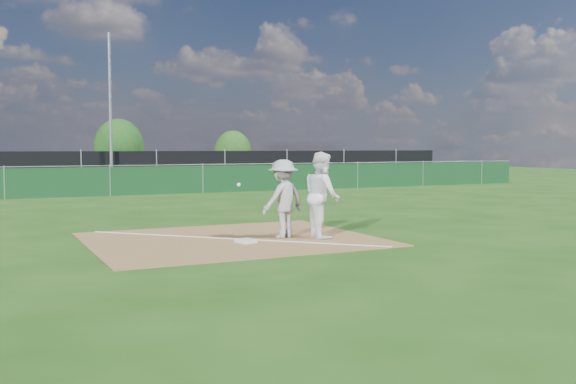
# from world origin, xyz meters

# --- Properties ---
(ground) EXTENTS (90.00, 90.00, 0.00)m
(ground) POSITION_xyz_m (0.00, 10.00, 0.00)
(ground) COLOR #1B440E
(ground) RESTS_ON ground
(infield_dirt) EXTENTS (6.00, 5.00, 0.02)m
(infield_dirt) POSITION_xyz_m (0.00, 1.00, 0.01)
(infield_dirt) COLOR brown
(infield_dirt) RESTS_ON ground
(foul_line) EXTENTS (5.01, 5.01, 0.01)m
(foul_line) POSITION_xyz_m (0.00, 1.00, 0.03)
(foul_line) COLOR white
(foul_line) RESTS_ON infield_dirt
(green_fence) EXTENTS (44.00, 0.05, 1.20)m
(green_fence) POSITION_xyz_m (0.00, 15.00, 0.60)
(green_fence) COLOR #0D3317
(green_fence) RESTS_ON ground
(black_fence) EXTENTS (46.00, 0.04, 1.80)m
(black_fence) POSITION_xyz_m (0.00, 23.00, 0.90)
(black_fence) COLOR black
(black_fence) RESTS_ON ground
(parking_lot) EXTENTS (46.00, 9.00, 0.01)m
(parking_lot) POSITION_xyz_m (0.00, 28.00, 0.01)
(parking_lot) COLOR black
(parking_lot) RESTS_ON ground
(light_pole) EXTENTS (0.16, 0.16, 8.00)m
(light_pole) POSITION_xyz_m (1.50, 22.70, 4.00)
(light_pole) COLOR slate
(light_pole) RESTS_ON ground
(first_base) EXTENTS (0.43, 0.43, 0.07)m
(first_base) POSITION_xyz_m (0.07, 0.35, 0.06)
(first_base) COLOR silver
(first_base) RESTS_ON infield_dirt
(play_at_first) EXTENTS (1.78, 0.96, 1.72)m
(play_at_first) POSITION_xyz_m (1.11, 0.71, 0.88)
(play_at_first) COLOR #B4B5B7
(play_at_first) RESTS_ON infield_dirt
(runner) EXTENTS (0.87, 1.04, 1.91)m
(runner) POSITION_xyz_m (1.92, 0.41, 0.96)
(runner) COLOR white
(runner) RESTS_ON ground
(car_mid) EXTENTS (4.59, 2.22, 1.45)m
(car_mid) POSITION_xyz_m (-2.89, 27.26, 0.74)
(car_mid) COLOR black
(car_mid) RESTS_ON parking_lot
(car_right) EXTENTS (5.48, 3.79, 1.47)m
(car_right) POSITION_xyz_m (4.47, 27.17, 0.75)
(car_right) COLOR black
(car_right) RESTS_ON parking_lot
(tree_mid) EXTENTS (3.36, 3.36, 3.98)m
(tree_mid) POSITION_xyz_m (3.96, 33.10, 2.05)
(tree_mid) COLOR #382316
(tree_mid) RESTS_ON ground
(tree_right) EXTENTS (2.75, 2.75, 3.26)m
(tree_right) POSITION_xyz_m (12.29, 32.82, 1.68)
(tree_right) COLOR #382316
(tree_right) RESTS_ON ground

